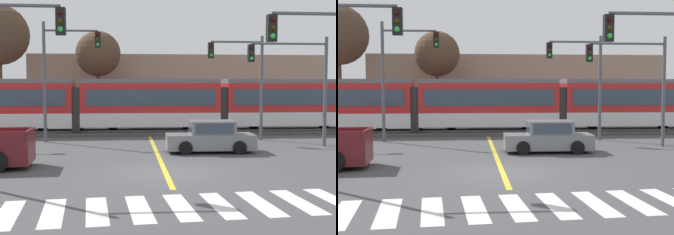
# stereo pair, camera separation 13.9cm
# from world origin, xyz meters

# --- Properties ---
(ground_plane) EXTENTS (200.00, 200.00, 0.00)m
(ground_plane) POSITION_xyz_m (0.00, 0.00, 0.00)
(ground_plane) COLOR #474749
(track_bed) EXTENTS (120.00, 4.00, 0.18)m
(track_bed) POSITION_xyz_m (0.00, 14.16, 0.09)
(track_bed) COLOR #4C4742
(track_bed) RESTS_ON ground
(rail_near) EXTENTS (120.00, 0.08, 0.10)m
(rail_near) POSITION_xyz_m (0.00, 13.44, 0.23)
(rail_near) COLOR #939399
(rail_near) RESTS_ON track_bed
(rail_far) EXTENTS (120.00, 0.08, 0.10)m
(rail_far) POSITION_xyz_m (0.00, 14.88, 0.23)
(rail_far) COLOR #939399
(rail_far) RESTS_ON track_bed
(light_rail_tram) EXTENTS (28.00, 2.64, 3.43)m
(light_rail_tram) POSITION_xyz_m (0.13, 14.15, 2.05)
(light_rail_tram) COLOR silver
(light_rail_tram) RESTS_ON track_bed
(crosswalk_stripe_1) EXTENTS (0.79, 2.84, 0.01)m
(crosswalk_stripe_1) POSITION_xyz_m (-4.39, -5.09, 0.00)
(crosswalk_stripe_1) COLOR silver
(crosswalk_stripe_1) RESTS_ON ground
(crosswalk_stripe_2) EXTENTS (0.79, 2.84, 0.01)m
(crosswalk_stripe_2) POSITION_xyz_m (-3.29, -5.00, 0.00)
(crosswalk_stripe_2) COLOR silver
(crosswalk_stripe_2) RESTS_ON ground
(crosswalk_stripe_3) EXTENTS (0.79, 2.84, 0.01)m
(crosswalk_stripe_3) POSITION_xyz_m (-2.19, -4.91, 0.00)
(crosswalk_stripe_3) COLOR silver
(crosswalk_stripe_3) RESTS_ON ground
(crosswalk_stripe_4) EXTENTS (0.79, 2.84, 0.01)m
(crosswalk_stripe_4) POSITION_xyz_m (-1.10, -4.82, 0.00)
(crosswalk_stripe_4) COLOR silver
(crosswalk_stripe_4) RESTS_ON ground
(crosswalk_stripe_5) EXTENTS (0.79, 2.84, 0.01)m
(crosswalk_stripe_5) POSITION_xyz_m (0.00, -4.73, 0.00)
(crosswalk_stripe_5) COLOR silver
(crosswalk_stripe_5) RESTS_ON ground
(crosswalk_stripe_6) EXTENTS (0.79, 2.84, 0.01)m
(crosswalk_stripe_6) POSITION_xyz_m (1.10, -4.64, 0.00)
(crosswalk_stripe_6) COLOR silver
(crosswalk_stripe_6) RESTS_ON ground
(crosswalk_stripe_7) EXTENTS (0.79, 2.84, 0.01)m
(crosswalk_stripe_7) POSITION_xyz_m (2.19, -4.55, 0.00)
(crosswalk_stripe_7) COLOR silver
(crosswalk_stripe_7) RESTS_ON ground
(crosswalk_stripe_8) EXTENTS (0.79, 2.84, 0.01)m
(crosswalk_stripe_8) POSITION_xyz_m (3.29, -4.46, 0.00)
(crosswalk_stripe_8) COLOR silver
(crosswalk_stripe_8) RESTS_ON ground
(crosswalk_stripe_9) EXTENTS (0.79, 2.84, 0.01)m
(crosswalk_stripe_9) POSITION_xyz_m (4.39, -4.37, 0.00)
(crosswalk_stripe_9) COLOR silver
(crosswalk_stripe_9) RESTS_ON ground
(lane_centre_line) EXTENTS (0.20, 14.89, 0.01)m
(lane_centre_line) POSITION_xyz_m (0.00, 4.72, 0.00)
(lane_centre_line) COLOR gold
(lane_centre_line) RESTS_ON ground
(sedan_crossing) EXTENTS (4.24, 1.99, 1.52)m
(sedan_crossing) POSITION_xyz_m (2.57, 5.21, 0.70)
(sedan_crossing) COLOR gray
(sedan_crossing) RESTS_ON ground
(traffic_light_far_right) EXTENTS (3.25, 0.38, 6.05)m
(traffic_light_far_right) POSITION_xyz_m (5.35, 9.84, 4.00)
(traffic_light_far_right) COLOR #515459
(traffic_light_far_right) RESTS_ON ground
(traffic_light_near_right) EXTENTS (3.75, 0.38, 6.19)m
(traffic_light_near_right) POSITION_xyz_m (5.71, -1.37, 4.03)
(traffic_light_near_right) COLOR #515459
(traffic_light_near_right) RESTS_ON ground
(traffic_light_far_left) EXTENTS (3.25, 0.38, 6.76)m
(traffic_light_far_left) POSITION_xyz_m (-5.02, 10.01, 4.38)
(traffic_light_far_left) COLOR #515459
(traffic_light_far_left) RESTS_ON ground
(traffic_light_mid_right) EXTENTS (4.25, 0.38, 5.73)m
(traffic_light_mid_right) POSITION_xyz_m (7.48, 6.88, 3.86)
(traffic_light_mid_right) COLOR #515459
(traffic_light_mid_right) RESTS_ON ground
(bare_tree_west) EXTENTS (3.47, 3.47, 7.34)m
(bare_tree_west) POSITION_xyz_m (-3.59, 19.54, 5.57)
(bare_tree_west) COLOR brown
(bare_tree_west) RESTS_ON ground
(building_backdrop_far) EXTENTS (24.97, 6.00, 5.76)m
(building_backdrop_far) POSITION_xyz_m (3.01, 24.85, 2.88)
(building_backdrop_far) COLOR gray
(building_backdrop_far) RESTS_ON ground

